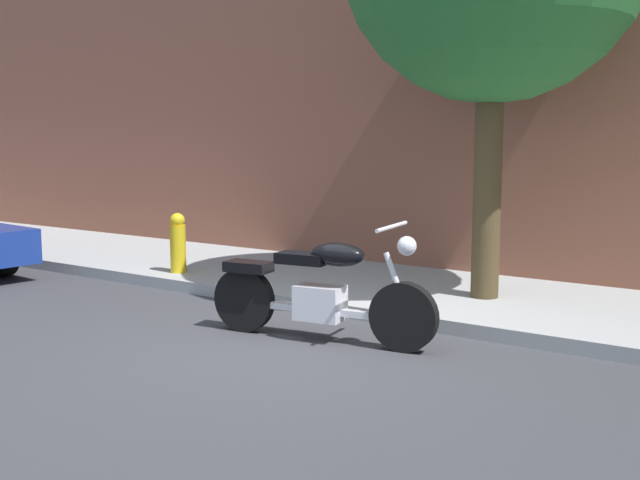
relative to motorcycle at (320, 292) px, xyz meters
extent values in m
plane|color=#38383D|center=(-0.11, -0.41, -0.46)|extent=(60.00, 60.00, 0.00)
cube|color=#9E9E9E|center=(-0.11, 2.14, -0.39)|extent=(25.66, 2.58, 0.14)
cylinder|color=black|center=(0.81, 0.12, -0.15)|extent=(0.63, 0.21, 0.62)
cylinder|color=black|center=(-0.80, -0.13, -0.15)|extent=(0.63, 0.21, 0.62)
cube|color=silver|center=(0.00, 0.00, -0.10)|extent=(0.48, 0.34, 0.32)
cube|color=silver|center=(0.00, 0.00, -0.17)|extent=(1.46, 0.31, 0.06)
ellipsoid|color=black|center=(0.18, 0.02, 0.36)|extent=(0.55, 0.34, 0.22)
cube|color=black|center=(-0.17, -0.03, 0.30)|extent=(0.51, 0.31, 0.10)
cube|color=black|center=(-0.75, -0.12, 0.18)|extent=(0.47, 0.31, 0.10)
cylinder|color=silver|center=(0.75, 0.11, 0.13)|extent=(0.28, 0.09, 0.58)
cylinder|color=silver|center=(0.69, 0.10, 0.64)|extent=(0.14, 0.70, 0.04)
sphere|color=silver|center=(0.83, 0.12, 0.48)|extent=(0.17, 0.17, 0.17)
cylinder|color=silver|center=(-0.27, 0.11, -0.20)|extent=(0.80, 0.21, 0.09)
cylinder|color=black|center=(-5.43, 0.27, -0.14)|extent=(0.66, 0.28, 0.64)
cylinder|color=#493A22|center=(0.73, 2.08, 1.01)|extent=(0.30, 0.30, 2.93)
cylinder|color=gold|center=(-3.10, 1.27, -0.08)|extent=(0.20, 0.20, 0.75)
sphere|color=gold|center=(-3.10, 1.27, 0.35)|extent=(0.19, 0.19, 0.19)
camera|label=1|loc=(3.98, -5.72, 1.43)|focal=43.45mm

